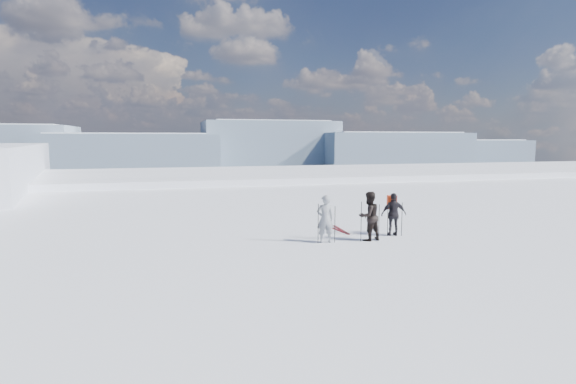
% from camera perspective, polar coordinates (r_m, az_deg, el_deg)
% --- Properties ---
extents(lake_basin, '(820.00, 820.00, 71.62)m').
position_cam_1_polar(lake_basin, '(41.82, -6.39, -7.05)').
color(lake_basin, white).
rests_on(lake_basin, ground).
extents(far_mountain_range, '(770.00, 110.00, 53.00)m').
position_cam_1_polar(far_mountain_range, '(466.45, -10.57, 5.32)').
color(far_mountain_range, slate).
rests_on(far_mountain_range, ground).
extents(skier_grey, '(0.61, 0.43, 1.60)m').
position_cam_1_polar(skier_grey, '(14.97, 4.73, -3.43)').
color(skier_grey, gray).
rests_on(skier_grey, ground).
extents(skier_dark, '(0.96, 0.84, 1.68)m').
position_cam_1_polar(skier_dark, '(15.48, 10.24, -3.04)').
color(skier_dark, black).
rests_on(skier_dark, ground).
extents(skier_pack, '(0.95, 0.53, 1.54)m').
position_cam_1_polar(skier_pack, '(16.45, 13.27, -2.78)').
color(skier_pack, black).
rests_on(skier_pack, ground).
extents(backpack, '(0.36, 0.24, 0.49)m').
position_cam_1_polar(backpack, '(16.55, 13.11, 0.82)').
color(backpack, red).
rests_on(backpack, skier_pack).
extents(ski_poles, '(3.27, 0.61, 1.35)m').
position_cam_1_polar(ski_poles, '(15.55, 9.61, -3.75)').
color(ski_poles, black).
rests_on(ski_poles, ground).
extents(skis_loose, '(0.37, 1.70, 0.03)m').
position_cam_1_polar(skis_loose, '(17.18, 6.56, -4.80)').
color(skis_loose, black).
rests_on(skis_loose, ground).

